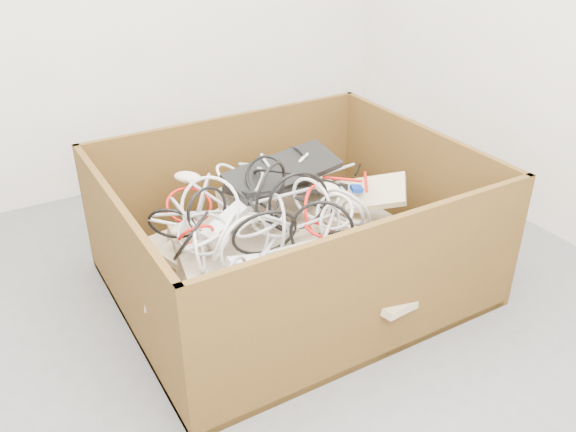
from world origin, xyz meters
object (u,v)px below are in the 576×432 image
cardboard_box (286,256)px  vga_plug (357,189)px  power_strip_left (236,213)px  power_strip_right (269,262)px

cardboard_box → vga_plug: size_ratio=28.77×
cardboard_box → vga_plug: (0.33, 0.00, 0.21)m
power_strip_left → cardboard_box: bearing=-25.8°
cardboard_box → power_strip_right: cardboard_box is taller
cardboard_box → power_strip_right: size_ratio=4.49×
power_strip_left → power_strip_right: size_ratio=1.08×
cardboard_box → power_strip_right: 0.37m
power_strip_right → cardboard_box: bearing=53.5°
power_strip_left → power_strip_right: (-0.01, -0.26, -0.05)m
power_strip_left → vga_plug: bearing=-21.9°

